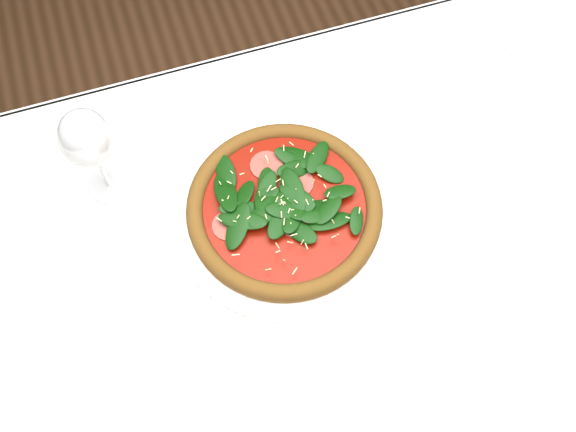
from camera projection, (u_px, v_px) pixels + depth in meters
name	position (u px, v px, depth m)	size (l,w,h in m)	color
ground	(311.00, 371.00, 1.60)	(6.00, 6.00, 0.00)	brown
dining_table	(325.00, 281.00, 1.02)	(1.21, 0.81, 0.75)	white
plate	(284.00, 212.00, 0.95)	(0.33, 0.33, 0.01)	white
pizza	(284.00, 206.00, 0.93)	(0.37, 0.37, 0.04)	#8C5E21
wine_glass	(87.00, 140.00, 0.87)	(0.07, 0.07, 0.18)	silver
saucer_far	(480.00, 32.00, 1.10)	(0.13, 0.13, 0.01)	white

